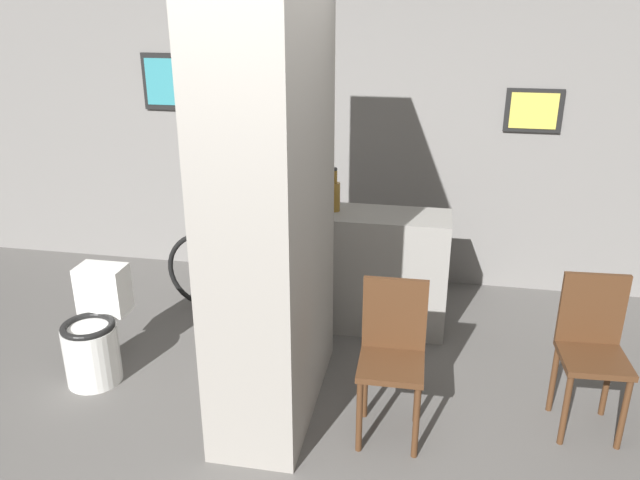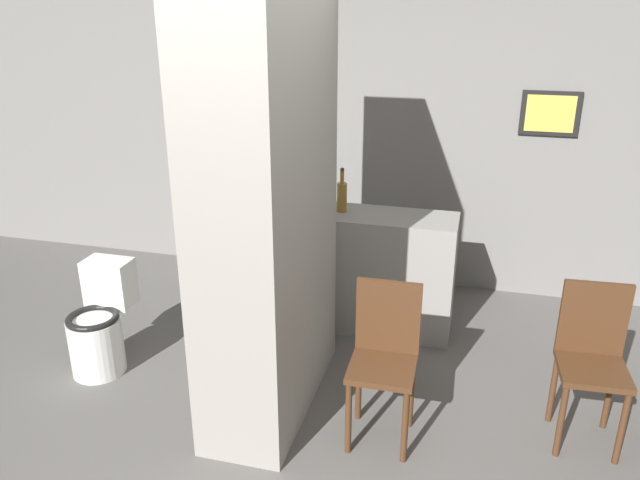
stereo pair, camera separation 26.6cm
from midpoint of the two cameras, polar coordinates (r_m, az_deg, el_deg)
name	(u,v)px [view 2 (the right image)]	position (r m, az deg, el deg)	size (l,w,h in m)	color
ground_plane	(257,468)	(3.61, -3.52, -20.13)	(14.00, 14.00, 0.00)	#5B5956
wall_back	(359,134)	(5.37, 5.03, 9.64)	(8.00, 0.09, 2.60)	gray
pillar_center	(267,204)	(3.52, -2.67, 3.28)	(0.53, 1.27, 2.60)	gray
counter_shelf	(358,270)	(4.74, 5.08, -2.77)	(1.43, 0.44, 0.91)	gray
toilet	(100,326)	(4.46, -17.86, -7.52)	(0.35, 0.51, 0.72)	white
chair_near_pillar	(384,355)	(3.58, 8.07, -10.38)	(0.37, 0.37, 0.93)	#4C2D19
chair_by_doorway	(592,357)	(3.90, 25.43, -9.64)	(0.39, 0.39, 0.93)	#4C2D19
bicycle	(270,272)	(4.97, -3.06, -2.97)	(1.58, 0.42, 0.71)	black
bottle_tall	(342,195)	(4.57, 3.69, 4.07)	(0.07, 0.07, 0.33)	olive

